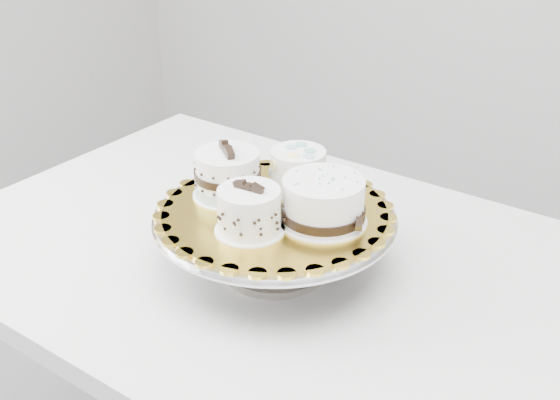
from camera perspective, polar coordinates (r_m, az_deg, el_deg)
The scene contains 7 objects.
table at distance 1.21m, azimuth -0.19°, elevation -7.69°, with size 1.17×0.81×0.75m.
cake_stand at distance 1.08m, azimuth -0.42°, elevation -2.51°, with size 0.37×0.37×0.10m.
cake_board at distance 1.07m, azimuth -0.43°, elevation -0.92°, with size 0.34×0.34×0.01m, color gold.
cake_swirl at distance 1.00m, azimuth -2.51°, elevation -0.94°, with size 0.10×0.10×0.08m.
cake_banded at distance 1.10m, azimuth -4.28°, elevation 1.97°, with size 0.14×0.14×0.09m.
cake_dots at distance 1.12m, azimuth 1.48°, elevation 2.52°, with size 0.11×0.11×0.07m.
cake_ribbon at distance 1.02m, azimuth 3.59°, elevation -0.21°, with size 0.16×0.16×0.07m.
Camera 1 is at (0.61, -0.79, 1.37)m, focal length 45.00 mm.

